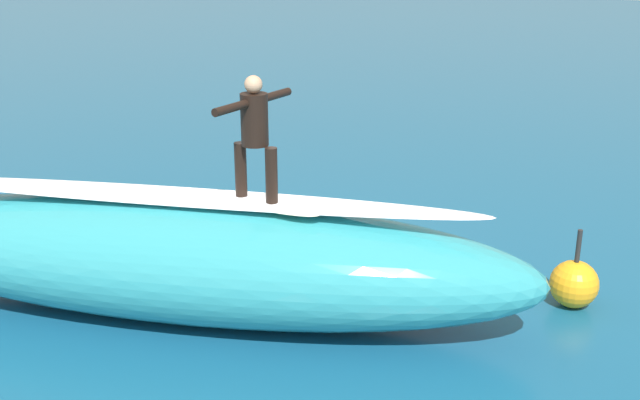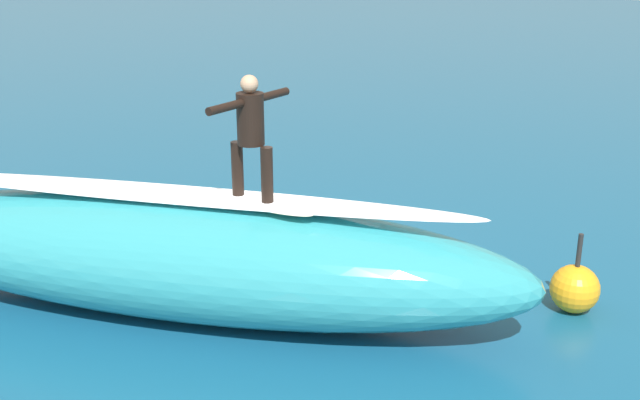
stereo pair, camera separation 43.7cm
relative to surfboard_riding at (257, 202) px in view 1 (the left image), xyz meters
The scene contains 9 objects.
ground_plane 2.24m from the surfboard_riding, 71.14° to the right, with size 120.00×120.00×0.00m, color #145175.
wave_crest 1.32m from the surfboard_riding, 17.23° to the left, with size 9.28×2.07×1.62m, color teal.
wave_foam_lip 1.01m from the surfboard_riding, 17.23° to the left, with size 7.89×0.73×0.08m, color white.
surfboard_riding is the anchor object (origin of this frame).
surfer_riding 0.94m from the surfboard_riding, ahead, with size 0.62×1.48×1.56m.
surfboard_paddling 3.32m from the surfboard_riding, 94.41° to the right, with size 2.45×0.57×0.07m, color #EAE5C6.
surfer_paddling 3.15m from the surfboard_riding, 95.17° to the right, with size 0.59×1.53×0.28m.
buoy_marker 4.47m from the surfboard_riding, 145.72° to the right, with size 0.66×0.66×1.12m.
foam_patch_mid 1.62m from the surfboard_riding, 117.91° to the right, with size 0.86×0.67×0.18m, color white.
Camera 1 is at (-5.47, 8.89, 4.77)m, focal length 42.49 mm.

